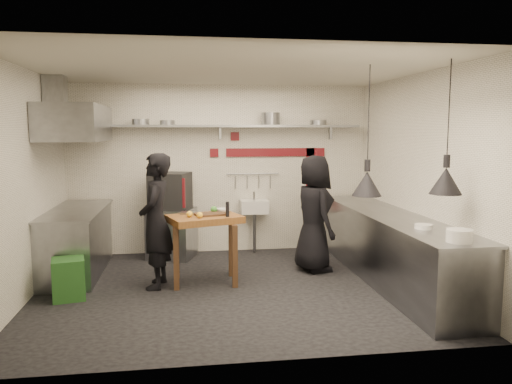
{
  "coord_description": "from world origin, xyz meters",
  "views": [
    {
      "loc": [
        -0.61,
        -6.27,
        2.04
      ],
      "look_at": [
        0.35,
        0.3,
        1.23
      ],
      "focal_mm": 35.0,
      "sensor_mm": 36.0,
      "label": 1
    }
  ],
  "objects": [
    {
      "name": "oven_glass",
      "position": [
        -0.81,
        1.5,
        1.09
      ],
      "size": [
        0.37,
        0.14,
        0.34
      ],
      "primitive_type": "cube",
      "rotation": [
        0.0,
        0.0,
        -0.32
      ],
      "color": "black",
      "rests_on": "oven_door"
    },
    {
      "name": "oven_stand",
      "position": [
        -0.82,
        1.75,
        0.4
      ],
      "size": [
        0.84,
        0.8,
        0.8
      ],
      "primitive_type": "cube",
      "rotation": [
        0.0,
        0.0,
        -0.32
      ],
      "color": "slate",
      "rests_on": "floor"
    },
    {
      "name": "chef_right",
      "position": [
        1.26,
        0.7,
        0.85
      ],
      "size": [
        0.69,
        0.92,
        1.69
      ],
      "primitive_type": "imported",
      "rotation": [
        0.0,
        0.0,
        1.77
      ],
      "color": "black",
      "rests_on": "floor"
    },
    {
      "name": "pan_right",
      "position": [
        1.64,
        1.92,
        2.18
      ],
      "size": [
        0.36,
        0.36,
        0.08
      ],
      "primitive_type": "cylinder",
      "rotation": [
        0.0,
        0.0,
        0.41
      ],
      "color": "slate",
      "rests_on": "back_shelf"
    },
    {
      "name": "combi_oven",
      "position": [
        -0.83,
        1.76,
        1.09
      ],
      "size": [
        0.72,
        0.7,
        0.58
      ],
      "primitive_type": "cube",
      "rotation": [
        0.0,
        0.0,
        -0.32
      ],
      "color": "black",
      "rests_on": "oven_stand"
    },
    {
      "name": "back_shelf",
      "position": [
        0.0,
        1.92,
        2.12
      ],
      "size": [
        4.6,
        0.34,
        0.04
      ],
      "primitive_type": "cube",
      "color": "slate",
      "rests_on": "wall_back"
    },
    {
      "name": "heat_lamp_far",
      "position": [
        2.2,
        -1.25,
        2.08
      ],
      "size": [
        0.39,
        0.39,
        1.44
      ],
      "primitive_type": null,
      "rotation": [
        0.0,
        0.0,
        0.13
      ],
      "color": "black",
      "rests_on": "ceiling"
    },
    {
      "name": "shelf_bracket_left",
      "position": [
        -1.9,
        2.07,
        2.02
      ],
      "size": [
        0.04,
        0.06,
        0.24
      ],
      "primitive_type": "cube",
      "color": "slate",
      "rests_on": "wall_back"
    },
    {
      "name": "red_tile_b",
      "position": [
        -0.1,
        2.08,
        1.68
      ],
      "size": [
        0.14,
        0.02,
        0.14
      ],
      "primitive_type": "cube",
      "color": "maroon",
      "rests_on": "wall_back"
    },
    {
      "name": "red_band_vert",
      "position": [
        1.55,
        2.08,
        1.2
      ],
      "size": [
        0.14,
        0.02,
        1.1
      ],
      "primitive_type": "cube",
      "color": "maroon",
      "rests_on": "wall_back"
    },
    {
      "name": "utensil_rail",
      "position": [
        0.55,
        2.06,
        1.32
      ],
      "size": [
        0.9,
        0.02,
        0.02
      ],
      "primitive_type": "cylinder",
      "rotation": [
        0.0,
        1.57,
        0.0
      ],
      "color": "slate",
      "rests_on": "wall_back"
    },
    {
      "name": "plate_stack",
      "position": [
        2.12,
        -1.7,
        1.0
      ],
      "size": [
        0.26,
        0.26,
        0.13
      ],
      "primitive_type": "cylinder",
      "rotation": [
        0.0,
        0.0,
        0.01
      ],
      "color": "silver",
      "rests_on": "counter_right_top"
    },
    {
      "name": "lemon_b",
      "position": [
        -0.42,
        0.14,
        0.96
      ],
      "size": [
        0.1,
        0.1,
        0.08
      ],
      "primitive_type": "sphere",
      "rotation": [
        0.0,
        0.0,
        0.38
      ],
      "color": "yellow",
      "rests_on": "prep_table"
    },
    {
      "name": "pan_mid_left",
      "position": [
        -0.85,
        1.92,
        2.18
      ],
      "size": [
        0.28,
        0.28,
        0.07
      ],
      "primitive_type": "cylinder",
      "rotation": [
        0.0,
        0.0,
        -0.22
      ],
      "color": "slate",
      "rests_on": "back_shelf"
    },
    {
      "name": "wall_front",
      "position": [
        0.0,
        -2.1,
        1.4
      ],
      "size": [
        5.0,
        0.04,
        2.8
      ],
      "primitive_type": "cube",
      "color": "silver",
      "rests_on": "floor"
    },
    {
      "name": "floor",
      "position": [
        0.0,
        0.0,
        0.0
      ],
      "size": [
        5.0,
        5.0,
        0.0
      ],
      "primitive_type": "plane",
      "color": "black",
      "rests_on": "ground"
    },
    {
      "name": "chef_left",
      "position": [
        -0.98,
        0.23,
        0.88
      ],
      "size": [
        0.5,
        0.69,
        1.76
      ],
      "primitive_type": "imported",
      "rotation": [
        0.0,
        0.0,
        -1.69
      ],
      "color": "black",
      "rests_on": "floor"
    },
    {
      "name": "lemon_a",
      "position": [
        -0.54,
        0.23,
        0.96
      ],
      "size": [
        0.08,
        0.08,
        0.08
      ],
      "primitive_type": "sphere",
      "rotation": [
        0.0,
        0.0,
        -0.0
      ],
      "color": "yellow",
      "rests_on": "prep_table"
    },
    {
      "name": "red_band_horiz",
      "position": [
        0.95,
        2.08,
        1.68
      ],
      "size": [
        1.7,
        0.02,
        0.14
      ],
      "primitive_type": "cube",
      "color": "maroon",
      "rests_on": "wall_back"
    },
    {
      "name": "stock_pot",
      "position": [
        0.83,
        1.92,
        2.24
      ],
      "size": [
        0.33,
        0.33,
        0.2
      ],
      "primitive_type": "cylinder",
      "rotation": [
        0.0,
        0.0,
        0.08
      ],
      "color": "slate",
      "rests_on": "back_shelf"
    },
    {
      "name": "wall_left",
      "position": [
        -2.5,
        0.0,
        1.4
      ],
      "size": [
        0.04,
        4.2,
        2.8
      ],
      "primitive_type": "cube",
      "color": "silver",
      "rests_on": "floor"
    },
    {
      "name": "veg_ball",
      "position": [
        -0.21,
        0.51,
        0.97
      ],
      "size": [
        0.1,
        0.1,
        0.09
      ],
      "primitive_type": "sphere",
      "rotation": [
        0.0,
        0.0,
        -0.04
      ],
      "color": "#3D882D",
      "rests_on": "prep_table"
    },
    {
      "name": "ceiling",
      "position": [
        0.0,
        0.0,
        2.8
      ],
      "size": [
        5.0,
        5.0,
        0.0
      ],
      "primitive_type": "plane",
      "color": "beige",
      "rests_on": "floor"
    },
    {
      "name": "counter_left_top",
      "position": [
        -2.15,
        1.05,
        0.92
      ],
      "size": [
        0.76,
        2.0,
        0.03
      ],
      "primitive_type": "cube",
      "color": "slate",
      "rests_on": "counter_left"
    },
    {
      "name": "sink_drain",
      "position": [
        0.55,
        1.88,
        0.34
      ],
      "size": [
        0.06,
        0.06,
        0.66
      ],
      "primitive_type": "cylinder",
      "color": "slate",
      "rests_on": "floor"
    },
    {
      "name": "wall_back",
      "position": [
        0.0,
        2.1,
        1.4
      ],
      "size": [
        5.0,
        0.04,
        2.8
      ],
      "primitive_type": "cube",
      "color": "silver",
      "rests_on": "floor"
    },
    {
      "name": "wall_right",
      "position": [
        2.5,
        0.0,
        1.4
      ],
      "size": [
        0.04,
        4.2,
        2.8
      ],
      "primitive_type": "cube",
      "color": "silver",
      "rests_on": "floor"
    },
    {
      "name": "bowl",
      "position": [
        -0.08,
        0.53,
        0.95
      ],
      "size": [
        0.2,
        0.2,
        0.06
      ],
      "primitive_type": "imported",
      "rotation": [
        0.0,
        0.0,
        0.08
      ],
      "color": "silver",
      "rests_on": "prep_table"
    },
    {
      "name": "hand_sink",
      "position": [
        0.55,
        1.92,
        0.78
      ],
      "size": [
        0.46,
        0.34,
        0.22
      ],
      "primitive_type": "cube",
      "color": "silver",
      "rests_on": "wall_back"
    },
    {
      "name": "prep_table",
      "position": [
        -0.35,
        0.32,
        0.46
      ],
      "size": [
        1.07,
        0.89,
        0.92
      ],
      "primitive_type": null,
      "rotation": [
        0.0,
        0.0,
        0.31
      ],
      "color": "brown",
      "rests_on": "floor"
    },
    {
      "name": "pan_far_left",
      "position": [
        -1.28,
        1.92,
        2.19
      ],
      "size": [
        0.34,
        0.34,
        0.09
      ],
      "primitive_type": "cylinder",
      "rotation": [
        0.0,
        0.0,
        0.27
      ],
      "color": "slate",
      "rests_on": "back_shelf"
    },
    {
      "name": "counter_right_top",
      "position": [
        2.15,
        0.0,
        0.92
      ],
      "size": [
        0.76,
        3.9,
        0.03
      ],
      "primitive_type": "cube",
      "color": "slate",
      "rests_on": "counter_right"
    },
    {
      "name": "cutting_board",
      "position": [
        -0.28,
        0.35,
        0.93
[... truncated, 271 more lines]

